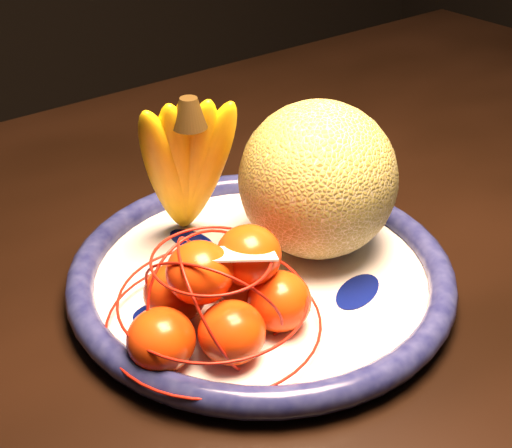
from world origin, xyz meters
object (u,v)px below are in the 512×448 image
cantaloupe (318,180)px  mandarin_bag (219,297)px  fruit_bowl (261,274)px  banana_bunch (186,162)px  dining_table (332,238)px

cantaloupe → mandarin_bag: cantaloupe is taller
fruit_bowl → banana_bunch: size_ratio=2.00×
dining_table → banana_bunch: 0.31m
cantaloupe → banana_bunch: banana_bunch is taller
fruit_bowl → mandarin_bag: mandarin_bag is taller
dining_table → banana_bunch: banana_bunch is taller
cantaloupe → fruit_bowl: bearing=-170.3°
dining_table → fruit_bowl: fruit_bowl is taller
dining_table → cantaloupe: bearing=-141.3°
cantaloupe → banana_bunch: 0.14m
fruit_bowl → cantaloupe: size_ratio=2.40×
dining_table → banana_bunch: size_ratio=8.29×
dining_table → cantaloupe: size_ratio=9.93×
cantaloupe → mandarin_bag: (-0.15, -0.07, -0.04)m
cantaloupe → banana_bunch: size_ratio=0.84×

